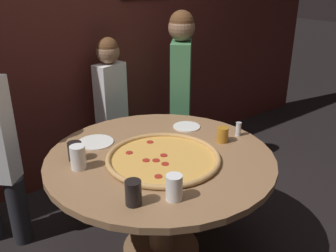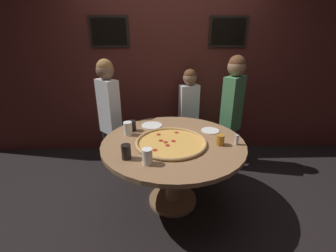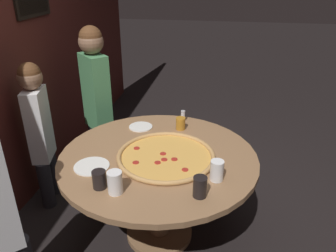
# 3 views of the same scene
# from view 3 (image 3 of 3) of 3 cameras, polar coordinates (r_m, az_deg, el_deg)

# --- Properties ---
(ground_plane) EXTENTS (24.00, 24.00, 0.00)m
(ground_plane) POSITION_cam_3_polar(r_m,az_deg,el_deg) (2.79, -1.50, -18.24)
(ground_plane) COLOR black
(dining_table) EXTENTS (1.41, 1.41, 0.74)m
(dining_table) POSITION_cam_3_polar(r_m,az_deg,el_deg) (2.42, -1.66, -8.15)
(dining_table) COLOR #936B47
(dining_table) RESTS_ON ground_plane
(giant_pizza) EXTENTS (0.69, 0.69, 0.03)m
(giant_pizza) POSITION_cam_3_polar(r_m,az_deg,el_deg) (2.30, -0.35, -5.21)
(giant_pizza) COLOR #E5A84C
(giant_pizza) RESTS_ON dining_table
(drink_cup_near_right) EXTENTS (0.09, 0.09, 0.11)m
(drink_cup_near_right) POSITION_cam_3_polar(r_m,az_deg,el_deg) (2.03, -11.87, -9.10)
(drink_cup_near_right) COLOR black
(drink_cup_near_right) RESTS_ON dining_table
(drink_cup_front_edge) EXTENTS (0.09, 0.09, 0.14)m
(drink_cup_front_edge) POSITION_cam_3_polar(r_m,az_deg,el_deg) (1.96, -9.21, -9.68)
(drink_cup_front_edge) COLOR white
(drink_cup_front_edge) RESTS_ON dining_table
(drink_cup_beside_pizza) EXTENTS (0.08, 0.08, 0.10)m
(drink_cup_beside_pizza) POSITION_cam_3_polar(r_m,az_deg,el_deg) (2.68, 2.21, 0.45)
(drink_cup_beside_pizza) COLOR #BC7A23
(drink_cup_beside_pizza) RESTS_ON dining_table
(drink_cup_far_right) EXTENTS (0.08, 0.08, 0.13)m
(drink_cup_far_right) POSITION_cam_3_polar(r_m,az_deg,el_deg) (2.07, 8.51, -7.68)
(drink_cup_far_right) COLOR white
(drink_cup_far_right) RESTS_ON dining_table
(drink_cup_by_shaker) EXTENTS (0.08, 0.08, 0.13)m
(drink_cup_by_shaker) POSITION_cam_3_polar(r_m,az_deg,el_deg) (1.92, 5.59, -10.50)
(drink_cup_by_shaker) COLOR black
(drink_cup_by_shaker) RESTS_ON dining_table
(white_plate_beside_cup) EXTENTS (0.24, 0.24, 0.01)m
(white_plate_beside_cup) POSITION_cam_3_polar(r_m,az_deg,el_deg) (2.26, -13.15, -6.84)
(white_plate_beside_cup) COLOR white
(white_plate_beside_cup) RESTS_ON dining_table
(white_plate_far_back) EXTENTS (0.20, 0.20, 0.01)m
(white_plate_far_back) POSITION_cam_3_polar(r_m,az_deg,el_deg) (2.74, -4.77, -0.13)
(white_plate_far_back) COLOR white
(white_plate_far_back) RESTS_ON dining_table
(condiment_shaker) EXTENTS (0.04, 0.04, 0.10)m
(condiment_shaker) POSITION_cam_3_polar(r_m,az_deg,el_deg) (2.82, 2.62, 1.76)
(condiment_shaker) COLOR silver
(condiment_shaker) RESTS_ON dining_table
(diner_side_right) EXTENTS (0.35, 0.36, 1.49)m
(diner_side_right) POSITION_cam_3_polar(r_m,az_deg,el_deg) (3.20, -12.37, 5.24)
(diner_side_right) COLOR #232328
(diner_side_right) RESTS_ON ground_plane
(diner_far_right) EXTENTS (0.34, 0.20, 1.29)m
(diner_far_right) POSITION_cam_3_polar(r_m,az_deg,el_deg) (2.95, -21.49, -0.28)
(diner_far_right) COLOR #232328
(diner_far_right) RESTS_ON ground_plane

